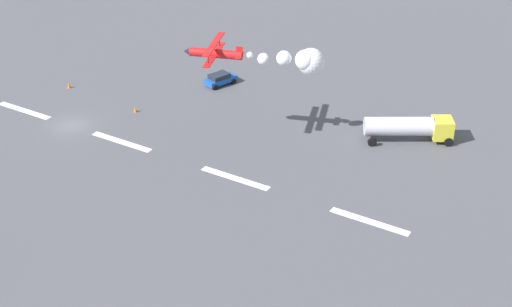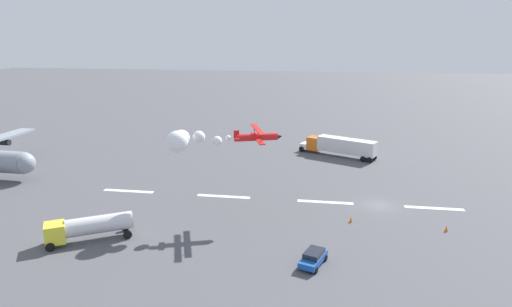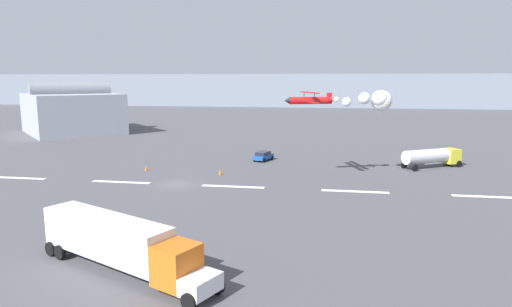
# 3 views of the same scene
# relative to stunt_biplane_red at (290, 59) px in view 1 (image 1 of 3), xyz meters

# --- Properties ---
(ground_plane) EXTENTS (440.00, 440.00, 0.00)m
(ground_plane) POSITION_rel_stunt_biplane_red_xyz_m (-24.19, -8.24, -10.60)
(ground_plane) COLOR #4C4C51
(ground_plane) RESTS_ON ground
(runway_stripe_3) EXTENTS (8.00, 0.90, 0.01)m
(runway_stripe_3) POSITION_rel_stunt_biplane_red_xyz_m (-31.71, -8.24, -10.59)
(runway_stripe_3) COLOR white
(runway_stripe_3) RESTS_ON ground
(runway_stripe_4) EXTENTS (8.00, 0.90, 0.01)m
(runway_stripe_4) POSITION_rel_stunt_biplane_red_xyz_m (-16.67, -8.24, -10.59)
(runway_stripe_4) COLOR white
(runway_stripe_4) RESTS_ON ground
(runway_stripe_5) EXTENTS (8.00, 0.90, 0.01)m
(runway_stripe_5) POSITION_rel_stunt_biplane_red_xyz_m (-1.64, -8.24, -10.59)
(runway_stripe_5) COLOR white
(runway_stripe_5) RESTS_ON ground
(runway_stripe_6) EXTENTS (8.00, 0.90, 0.01)m
(runway_stripe_6) POSITION_rel_stunt_biplane_red_xyz_m (13.39, -8.24, -10.59)
(runway_stripe_6) COLOR white
(runway_stripe_6) RESTS_ON ground
(stunt_biplane_red) EXTENTS (14.29, 8.36, 2.82)m
(stunt_biplane_red) POSITION_rel_stunt_biplane_red_xyz_m (0.00, 0.00, 0.00)
(stunt_biplane_red) COLOR red
(fuel_tanker_truck) EXTENTS (9.59, 7.20, 2.90)m
(fuel_tanker_truck) POSITION_rel_stunt_biplane_red_xyz_m (10.71, 8.50, -8.85)
(fuel_tanker_truck) COLOR yellow
(fuel_tanker_truck) RESTS_ON ground
(airport_staff_sedan) EXTENTS (3.07, 4.53, 1.52)m
(airport_staff_sedan) POSITION_rel_stunt_biplane_red_xyz_m (-15.55, 10.14, -9.79)
(airport_staff_sedan) COLOR #194CA5
(airport_staff_sedan) RESTS_ON ground
(traffic_cone_near) EXTENTS (0.44, 0.44, 0.75)m
(traffic_cone_near) POSITION_rel_stunt_biplane_red_xyz_m (-31.50, -0.63, -10.22)
(traffic_cone_near) COLOR orange
(traffic_cone_near) RESTS_ON ground
(traffic_cone_far) EXTENTS (0.44, 0.44, 0.75)m
(traffic_cone_far) POSITION_rel_stunt_biplane_red_xyz_m (-19.99, -1.59, -10.22)
(traffic_cone_far) COLOR orange
(traffic_cone_far) RESTS_ON ground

